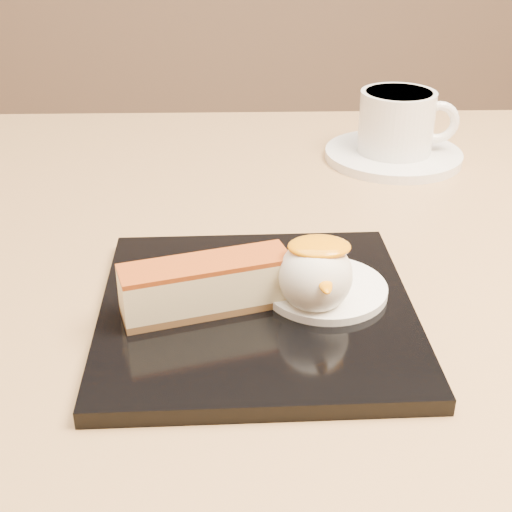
{
  "coord_description": "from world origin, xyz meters",
  "views": [
    {
      "loc": [
        -0.06,
        -0.52,
        1.0
      ],
      "look_at": [
        -0.05,
        -0.08,
        0.76
      ],
      "focal_mm": 50.0,
      "sensor_mm": 36.0,
      "label": 1
    }
  ],
  "objects_px": {
    "dessert_plate": "(257,311)",
    "ice_cream_scoop": "(315,276)",
    "table": "(305,400)",
    "saucer": "(393,155)",
    "coffee_cup": "(398,121)",
    "cheesecake": "(206,286)"
  },
  "relations": [
    {
      "from": "dessert_plate",
      "to": "cheesecake",
      "type": "relative_size",
      "value": 1.82
    },
    {
      "from": "cheesecake",
      "to": "ice_cream_scoop",
      "type": "xyz_separation_m",
      "value": [
        0.07,
        0.0,
        0.01
      ]
    },
    {
      "from": "table",
      "to": "ice_cream_scoop",
      "type": "distance_m",
      "value": 0.22
    },
    {
      "from": "table",
      "to": "cheesecake",
      "type": "distance_m",
      "value": 0.23
    },
    {
      "from": "saucer",
      "to": "coffee_cup",
      "type": "height_order",
      "value": "coffee_cup"
    },
    {
      "from": "cheesecake",
      "to": "coffee_cup",
      "type": "relative_size",
      "value": 1.11
    },
    {
      "from": "cheesecake",
      "to": "coffee_cup",
      "type": "xyz_separation_m",
      "value": [
        0.2,
        0.32,
        0.01
      ]
    },
    {
      "from": "cheesecake",
      "to": "coffee_cup",
      "type": "distance_m",
      "value": 0.38
    },
    {
      "from": "dessert_plate",
      "to": "table",
      "type": "bearing_deg",
      "value": 63.14
    },
    {
      "from": "table",
      "to": "cheesecake",
      "type": "relative_size",
      "value": 6.61
    },
    {
      "from": "dessert_plate",
      "to": "coffee_cup",
      "type": "bearing_deg",
      "value": 62.78
    },
    {
      "from": "table",
      "to": "saucer",
      "type": "relative_size",
      "value": 5.33
    },
    {
      "from": "table",
      "to": "saucer",
      "type": "distance_m",
      "value": 0.29
    },
    {
      "from": "ice_cream_scoop",
      "to": "coffee_cup",
      "type": "bearing_deg",
      "value": 69.12
    },
    {
      "from": "dessert_plate",
      "to": "ice_cream_scoop",
      "type": "xyz_separation_m",
      "value": [
        0.04,
        -0.01,
        0.03
      ]
    },
    {
      "from": "dessert_plate",
      "to": "saucer",
      "type": "distance_m",
      "value": 0.35
    },
    {
      "from": "saucer",
      "to": "coffee_cup",
      "type": "bearing_deg",
      "value": -3.43
    },
    {
      "from": "table",
      "to": "coffee_cup",
      "type": "height_order",
      "value": "coffee_cup"
    },
    {
      "from": "table",
      "to": "dessert_plate",
      "type": "distance_m",
      "value": 0.19
    },
    {
      "from": "dessert_plate",
      "to": "ice_cream_scoop",
      "type": "bearing_deg",
      "value": -7.13
    },
    {
      "from": "cheesecake",
      "to": "ice_cream_scoop",
      "type": "bearing_deg",
      "value": -16.68
    },
    {
      "from": "ice_cream_scoop",
      "to": "coffee_cup",
      "type": "relative_size",
      "value": 0.47
    }
  ]
}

